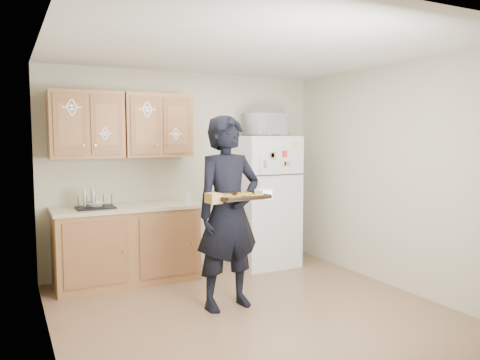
% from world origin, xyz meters
% --- Properties ---
extents(floor, '(3.60, 3.60, 0.00)m').
position_xyz_m(floor, '(0.00, 0.00, 0.00)').
color(floor, brown).
rests_on(floor, ground).
extents(ceiling, '(3.60, 3.60, 0.00)m').
position_xyz_m(ceiling, '(0.00, 0.00, 2.50)').
color(ceiling, silver).
rests_on(ceiling, wall_back).
extents(wall_back, '(3.60, 0.04, 2.50)m').
position_xyz_m(wall_back, '(0.00, 1.80, 1.25)').
color(wall_back, '#B8B195').
rests_on(wall_back, floor).
extents(wall_front, '(3.60, 0.04, 2.50)m').
position_xyz_m(wall_front, '(0.00, -1.80, 1.25)').
color(wall_front, '#B8B195').
rests_on(wall_front, floor).
extents(wall_left, '(0.04, 3.60, 2.50)m').
position_xyz_m(wall_left, '(-1.80, 0.00, 1.25)').
color(wall_left, '#B8B195').
rests_on(wall_left, floor).
extents(wall_right, '(0.04, 3.60, 2.50)m').
position_xyz_m(wall_right, '(1.80, 0.00, 1.25)').
color(wall_right, '#B8B195').
rests_on(wall_right, floor).
extents(refrigerator, '(0.75, 0.70, 1.70)m').
position_xyz_m(refrigerator, '(0.95, 1.43, 0.85)').
color(refrigerator, silver).
rests_on(refrigerator, floor).
extents(base_cabinet, '(1.60, 0.60, 0.86)m').
position_xyz_m(base_cabinet, '(-0.85, 1.48, 0.43)').
color(base_cabinet, olive).
rests_on(base_cabinet, floor).
extents(countertop, '(1.64, 0.64, 0.04)m').
position_xyz_m(countertop, '(-0.85, 1.48, 0.88)').
color(countertop, beige).
rests_on(countertop, base_cabinet).
extents(upper_cab_left, '(0.80, 0.33, 0.75)m').
position_xyz_m(upper_cab_left, '(-1.25, 1.61, 1.83)').
color(upper_cab_left, olive).
rests_on(upper_cab_left, wall_back).
extents(upper_cab_right, '(0.80, 0.33, 0.75)m').
position_xyz_m(upper_cab_right, '(-0.43, 1.61, 1.83)').
color(upper_cab_right, olive).
rests_on(upper_cab_right, wall_back).
extents(cereal_box, '(0.20, 0.07, 0.32)m').
position_xyz_m(cereal_box, '(1.47, 1.67, 0.16)').
color(cereal_box, gold).
rests_on(cereal_box, floor).
extents(person, '(0.73, 0.52, 1.90)m').
position_xyz_m(person, '(-0.15, 0.23, 0.95)').
color(person, black).
rests_on(person, floor).
extents(baking_tray, '(0.51, 0.40, 0.04)m').
position_xyz_m(baking_tray, '(-0.18, -0.07, 1.14)').
color(baking_tray, black).
rests_on(baking_tray, person).
extents(pizza_front_left, '(0.16, 0.16, 0.02)m').
position_xyz_m(pizza_front_left, '(-0.28, -0.16, 1.16)').
color(pizza_front_left, orange).
rests_on(pizza_front_left, baking_tray).
extents(pizza_front_right, '(0.16, 0.16, 0.02)m').
position_xyz_m(pizza_front_right, '(-0.06, -0.14, 1.16)').
color(pizza_front_right, orange).
rests_on(pizza_front_right, baking_tray).
extents(pizza_back_left, '(0.16, 0.16, 0.02)m').
position_xyz_m(pizza_back_left, '(-0.30, -0.00, 1.16)').
color(pizza_back_left, orange).
rests_on(pizza_back_left, baking_tray).
extents(pizza_back_right, '(0.16, 0.16, 0.02)m').
position_xyz_m(pizza_back_right, '(-0.07, 0.02, 1.16)').
color(pizza_back_right, orange).
rests_on(pizza_back_right, baking_tray).
extents(microwave, '(0.57, 0.44, 0.29)m').
position_xyz_m(microwave, '(0.94, 1.38, 1.84)').
color(microwave, silver).
rests_on(microwave, refrigerator).
extents(foil_pan, '(0.39, 0.31, 0.08)m').
position_xyz_m(foil_pan, '(0.99, 1.41, 2.03)').
color(foil_pan, silver).
rests_on(foil_pan, microwave).
extents(dish_rack, '(0.41, 0.31, 0.16)m').
position_xyz_m(dish_rack, '(-1.20, 1.43, 0.98)').
color(dish_rack, black).
rests_on(dish_rack, countertop).
extents(bowl, '(0.24, 0.24, 0.05)m').
position_xyz_m(bowl, '(-1.20, 1.43, 0.95)').
color(bowl, silver).
rests_on(bowl, dish_rack).
extents(soap_bottle, '(0.10, 0.10, 0.18)m').
position_xyz_m(soap_bottle, '(-0.15, 1.34, 0.99)').
color(soap_bottle, silver).
rests_on(soap_bottle, countertop).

